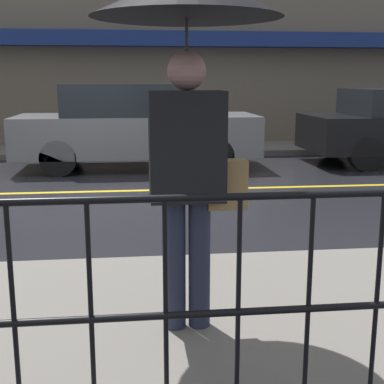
% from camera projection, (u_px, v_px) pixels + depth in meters
% --- Properties ---
extents(ground_plane, '(80.00, 80.00, 0.00)m').
position_uv_depth(ground_plane, '(96.00, 192.00, 8.05)').
color(ground_plane, black).
extents(sidewalk_near, '(28.00, 2.47, 0.12)m').
position_uv_depth(sidewalk_near, '(51.00, 330.00, 3.48)').
color(sidewalk_near, slate).
rests_on(sidewalk_near, ground_plane).
extents(sidewalk_far, '(28.00, 1.92, 0.12)m').
position_uv_depth(sidewalk_far, '(107.00, 150.00, 12.34)').
color(sidewalk_far, slate).
rests_on(sidewalk_far, ground_plane).
extents(lane_marking, '(25.20, 0.12, 0.01)m').
position_uv_depth(lane_marking, '(96.00, 191.00, 8.05)').
color(lane_marking, gold).
rests_on(lane_marking, ground_plane).
extents(building_storefront, '(28.00, 0.85, 5.27)m').
position_uv_depth(building_storefront, '(105.00, 38.00, 12.86)').
color(building_storefront, '#706656').
rests_on(building_storefront, ground_plane).
extents(railing_foreground, '(12.00, 0.04, 1.04)m').
position_uv_depth(railing_foreground, '(11.00, 284.00, 2.37)').
color(railing_foreground, black).
rests_on(railing_foreground, sidewalk_near).
extents(pedestrian, '(1.10, 1.10, 2.13)m').
position_uv_depth(pedestrian, '(187.00, 50.00, 3.06)').
color(pedestrian, '#23283D').
rests_on(pedestrian, sidewalk_near).
extents(car_grey, '(4.48, 1.71, 1.58)m').
position_uv_depth(car_grey, '(135.00, 126.00, 10.06)').
color(car_grey, slate).
rests_on(car_grey, ground_plane).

